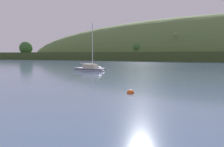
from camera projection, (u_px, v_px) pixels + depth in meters
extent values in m
sphere|color=#38602D|center=(26.00, 48.00, 211.50)|extent=(11.35, 11.35, 11.35)
sphere|color=#38602D|center=(138.00, 48.00, 168.07)|extent=(8.14, 8.14, 8.14)
cube|color=#4C4C51|center=(175.00, 59.00, 158.74)|extent=(4.19, 4.19, 2.00)
cylinder|color=#BCB293|center=(176.00, 45.00, 158.02)|extent=(1.60, 1.60, 16.00)
cylinder|color=#BCB293|center=(176.00, 35.00, 153.62)|extent=(3.02, 10.10, 0.88)
cube|color=#333338|center=(176.00, 35.00, 159.23)|extent=(2.53, 2.06, 1.92)
cube|color=#ADB2BC|center=(90.00, 71.00, 59.95)|extent=(8.19, 3.49, 1.51)
cone|color=#ADB2BC|center=(102.00, 72.00, 57.65)|extent=(2.25, 2.73, 2.53)
cube|color=black|center=(90.00, 69.00, 59.91)|extent=(8.20, 3.51, 0.15)
cube|color=#BCB299|center=(90.00, 66.00, 59.74)|extent=(3.75, 2.17, 0.96)
cylinder|color=silver|center=(92.00, 46.00, 58.88)|extent=(0.18, 0.18, 10.94)
cylinder|color=silver|center=(86.00, 63.00, 60.43)|extent=(4.17, 0.60, 0.15)
sphere|color=#EA5B19|center=(130.00, 93.00, 25.30)|extent=(0.77, 0.77, 0.77)
cylinder|color=black|center=(130.00, 89.00, 25.27)|extent=(0.04, 0.04, 0.08)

